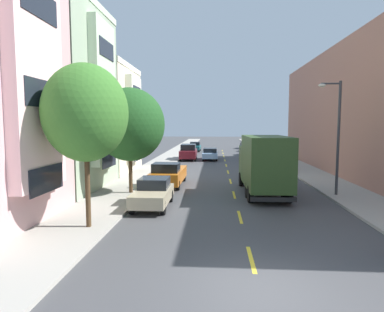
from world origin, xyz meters
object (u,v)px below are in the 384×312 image
(street_tree_nearest, at_px, (86,113))
(parked_hatchback_champagne, at_px, (153,193))
(parked_suv_burgundy, at_px, (188,152))
(parked_wagon_white, at_px, (262,154))
(parked_hatchback_black, at_px, (246,144))
(parked_pickup_navy, at_px, (273,161))
(parked_suv_charcoal, at_px, (254,148))
(parked_hatchback_teal, at_px, (195,147))
(street_lamp, at_px, (336,130))
(parked_pickup_orange, at_px, (168,174))
(delivery_box_truck, at_px, (264,162))
(street_tree_second, at_px, (130,125))
(parked_sedan_forest, at_px, (250,147))
(moving_sky_sedan, at_px, (210,154))

(street_tree_nearest, bearing_deg, parked_hatchback_champagne, 63.96)
(parked_hatchback_champagne, distance_m, parked_suv_burgundy, 23.62)
(parked_wagon_white, bearing_deg, parked_hatchback_black, 90.02)
(parked_pickup_navy, xyz_separation_m, parked_suv_charcoal, (-0.16, 14.93, 0.16))
(parked_suv_charcoal, distance_m, parked_hatchback_black, 13.36)
(parked_hatchback_champagne, distance_m, parked_hatchback_teal, 36.70)
(street_lamp, relative_size, parked_pickup_orange, 1.26)
(street_tree_nearest, distance_m, parked_suv_burgundy, 27.95)
(parked_wagon_white, height_order, parked_suv_burgundy, parked_suv_burgundy)
(street_tree_nearest, xyz_separation_m, parked_hatchback_teal, (1.97, 40.71, -4.06))
(parked_hatchback_teal, bearing_deg, parked_suv_charcoal, -36.84)
(parked_suv_burgundy, bearing_deg, parked_pickup_navy, -43.32)
(street_tree_nearest, relative_size, parked_wagon_white, 1.41)
(delivery_box_truck, bearing_deg, street_tree_second, -176.20)
(street_tree_second, relative_size, parked_suv_burgundy, 1.33)
(parked_suv_charcoal, distance_m, parked_suv_burgundy, 10.89)
(street_tree_nearest, distance_m, parked_suv_charcoal, 36.05)
(parked_pickup_orange, bearing_deg, parked_hatchback_teal, 89.89)
(street_tree_nearest, relative_size, street_lamp, 0.99)
(delivery_box_truck, distance_m, parked_sedan_forest, 33.70)
(parked_hatchback_champagne, relative_size, parked_wagon_white, 0.85)
(street_lamp, relative_size, moving_sky_sedan, 1.50)
(parked_pickup_orange, bearing_deg, delivery_box_truck, -22.89)
(parked_pickup_orange, xyz_separation_m, parked_sedan_forest, (8.96, 30.91, -0.08))
(parked_suv_charcoal, height_order, parked_sedan_forest, parked_suv_charcoal)
(parked_hatchback_teal, xyz_separation_m, parked_suv_burgundy, (-0.02, -13.09, 0.23))
(parked_pickup_orange, relative_size, moving_sky_sedan, 1.19)
(parked_suv_charcoal, relative_size, parked_sedan_forest, 1.07)
(parked_pickup_orange, xyz_separation_m, parked_hatchback_black, (8.84, 37.37, -0.07))
(parked_hatchback_champagne, bearing_deg, parked_suv_charcoal, 74.04)
(moving_sky_sedan, bearing_deg, delivery_box_truck, -79.91)
(street_lamp, relative_size, delivery_box_truck, 0.93)
(street_lamp, height_order, parked_pickup_navy, street_lamp)
(parked_pickup_orange, relative_size, parked_suv_burgundy, 1.11)
(street_tree_second, xyz_separation_m, delivery_box_truck, (8.21, 0.54, -2.32))
(parked_suv_charcoal, bearing_deg, street_tree_nearest, -107.21)
(parked_suv_burgundy, height_order, moving_sky_sedan, parked_suv_burgundy)
(delivery_box_truck, relative_size, parked_pickup_navy, 1.37)
(parked_pickup_orange, height_order, moving_sky_sedan, parked_pickup_orange)
(parked_hatchback_teal, bearing_deg, moving_sky_sedan, -78.46)
(parked_sedan_forest, bearing_deg, parked_suv_charcoal, -92.15)
(parked_suv_charcoal, height_order, parked_hatchback_black, parked_suv_charcoal)
(street_lamp, xyz_separation_m, parked_suv_charcoal, (-1.74, 27.02, -3.07))
(parked_hatchback_teal, relative_size, moving_sky_sedan, 0.90)
(parked_hatchback_black, height_order, moving_sky_sedan, parked_hatchback_black)
(street_tree_nearest, height_order, delivery_box_truck, street_tree_nearest)
(street_tree_second, relative_size, parked_hatchback_teal, 1.60)
(street_lamp, height_order, parked_suv_charcoal, street_lamp)
(parked_suv_burgundy, bearing_deg, parked_hatchback_black, 66.23)
(parked_wagon_white, relative_size, parked_suv_charcoal, 0.98)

